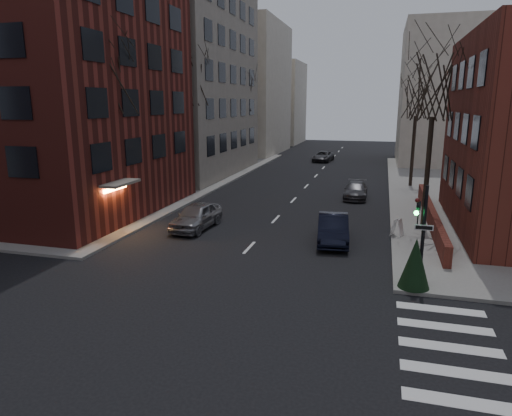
{
  "coord_description": "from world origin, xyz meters",
  "views": [
    {
      "loc": [
        6.24,
        -9.3,
        7.27
      ],
      "look_at": [
        0.24,
        12.43,
        2.0
      ],
      "focal_mm": 32.0,
      "sensor_mm": 36.0,
      "label": 1
    }
  ],
  "objects_px": {
    "tree_left_c": "(243,95)",
    "sandwich_board": "(397,227)",
    "tree_left_b": "(193,81)",
    "tree_right_a": "(435,87)",
    "tree_left_a": "(108,80)",
    "streetlamp_far": "(254,129)",
    "traffic_signal": "(421,241)",
    "car_lane_far": "(323,156)",
    "streetlamp_near": "(181,144)",
    "tree_right_b": "(417,98)",
    "parked_sedan": "(333,229)",
    "car_lane_silver": "(196,216)",
    "car_lane_gray": "(356,190)",
    "evergreen_shrub": "(415,263)"
  },
  "relations": [
    {
      "from": "tree_right_b",
      "to": "car_lane_silver",
      "type": "xyz_separation_m",
      "value": [
        -12.78,
        -17.37,
        -6.83
      ]
    },
    {
      "from": "tree_left_c",
      "to": "sandwich_board",
      "type": "height_order",
      "value": "tree_left_c"
    },
    {
      "from": "tree_left_b",
      "to": "traffic_signal",
      "type": "bearing_deg",
      "value": -45.46
    },
    {
      "from": "tree_left_b",
      "to": "tree_right_b",
      "type": "height_order",
      "value": "tree_left_b"
    },
    {
      "from": "parked_sedan",
      "to": "tree_left_a",
      "type": "bearing_deg",
      "value": 173.77
    },
    {
      "from": "tree_left_b",
      "to": "parked_sedan",
      "type": "relative_size",
      "value": 2.43
    },
    {
      "from": "tree_right_b",
      "to": "parked_sedan",
      "type": "relative_size",
      "value": 2.07
    },
    {
      "from": "tree_left_b",
      "to": "tree_right_a",
      "type": "distance_m",
      "value": 19.35
    },
    {
      "from": "tree_right_b",
      "to": "streetlamp_far",
      "type": "bearing_deg",
      "value": 149.53
    },
    {
      "from": "tree_right_a",
      "to": "evergreen_shrub",
      "type": "relative_size",
      "value": 4.83
    },
    {
      "from": "traffic_signal",
      "to": "streetlamp_near",
      "type": "height_order",
      "value": "streetlamp_near"
    },
    {
      "from": "tree_left_a",
      "to": "tree_right_b",
      "type": "distance_m",
      "value": 25.19
    },
    {
      "from": "sandwich_board",
      "to": "tree_right_b",
      "type": "bearing_deg",
      "value": 106.28
    },
    {
      "from": "car_lane_far",
      "to": "parked_sedan",
      "type": "bearing_deg",
      "value": -75.89
    },
    {
      "from": "streetlamp_far",
      "to": "sandwich_board",
      "type": "bearing_deg",
      "value": -59.48
    },
    {
      "from": "tree_left_c",
      "to": "sandwich_board",
      "type": "relative_size",
      "value": 10.35
    },
    {
      "from": "tree_left_a",
      "to": "traffic_signal",
      "type": "bearing_deg",
      "value": -16.65
    },
    {
      "from": "traffic_signal",
      "to": "tree_right_b",
      "type": "bearing_deg",
      "value": 87.85
    },
    {
      "from": "parked_sedan",
      "to": "tree_left_c",
      "type": "bearing_deg",
      "value": 109.64
    },
    {
      "from": "tree_right_a",
      "to": "car_lane_far",
      "type": "xyz_separation_m",
      "value": [
        -9.6,
        29.65,
        -7.4
      ]
    },
    {
      "from": "tree_right_a",
      "to": "evergreen_shrub",
      "type": "distance_m",
      "value": 11.77
    },
    {
      "from": "tree_right_b",
      "to": "car_lane_silver",
      "type": "relative_size",
      "value": 2.07
    },
    {
      "from": "traffic_signal",
      "to": "tree_left_a",
      "type": "height_order",
      "value": "tree_left_a"
    },
    {
      "from": "tree_left_b",
      "to": "tree_right_a",
      "type": "xyz_separation_m",
      "value": [
        17.6,
        -8.0,
        -0.88
      ]
    },
    {
      "from": "streetlamp_near",
      "to": "car_lane_far",
      "type": "height_order",
      "value": "streetlamp_near"
    },
    {
      "from": "tree_left_a",
      "to": "car_lane_gray",
      "type": "xyz_separation_m",
      "value": [
        13.28,
        11.95,
        -7.86
      ]
    },
    {
      "from": "car_lane_silver",
      "to": "tree_left_b",
      "type": "bearing_deg",
      "value": 116.2
    },
    {
      "from": "tree_left_c",
      "to": "tree_right_a",
      "type": "xyz_separation_m",
      "value": [
        17.6,
        -22.0,
        0.0
      ]
    },
    {
      "from": "parked_sedan",
      "to": "tree_right_a",
      "type": "bearing_deg",
      "value": 32.48
    },
    {
      "from": "traffic_signal",
      "to": "car_lane_gray",
      "type": "height_order",
      "value": "traffic_signal"
    },
    {
      "from": "streetlamp_near",
      "to": "tree_right_b",
      "type": "bearing_deg",
      "value": 30.47
    },
    {
      "from": "car_lane_gray",
      "to": "evergreen_shrub",
      "type": "height_order",
      "value": "evergreen_shrub"
    },
    {
      "from": "tree_left_b",
      "to": "streetlamp_far",
      "type": "xyz_separation_m",
      "value": [
        0.6,
        16.0,
        -4.68
      ]
    },
    {
      "from": "traffic_signal",
      "to": "tree_left_c",
      "type": "bearing_deg",
      "value": 118.36
    },
    {
      "from": "streetlamp_near",
      "to": "sandwich_board",
      "type": "xyz_separation_m",
      "value": [
        15.5,
        -6.29,
        -3.62
      ]
    },
    {
      "from": "tree_right_b",
      "to": "streetlamp_far",
      "type": "height_order",
      "value": "tree_right_b"
    },
    {
      "from": "tree_left_a",
      "to": "streetlamp_far",
      "type": "xyz_separation_m",
      "value": [
        0.6,
        28.0,
        -4.23
      ]
    },
    {
      "from": "tree_left_a",
      "to": "parked_sedan",
      "type": "height_order",
      "value": "tree_left_a"
    },
    {
      "from": "tree_left_b",
      "to": "car_lane_far",
      "type": "distance_m",
      "value": 24.52
    },
    {
      "from": "car_lane_silver",
      "to": "car_lane_gray",
      "type": "relative_size",
      "value": 1.05
    },
    {
      "from": "parked_sedan",
      "to": "sandwich_board",
      "type": "height_order",
      "value": "parked_sedan"
    },
    {
      "from": "streetlamp_near",
      "to": "traffic_signal",
      "type": "bearing_deg",
      "value": -38.87
    },
    {
      "from": "tree_left_b",
      "to": "sandwich_board",
      "type": "distance_m",
      "value": 20.83
    },
    {
      "from": "tree_left_b",
      "to": "car_lane_far",
      "type": "relative_size",
      "value": 2.4
    },
    {
      "from": "tree_left_b",
      "to": "tree_right_a",
      "type": "height_order",
      "value": "tree_left_b"
    },
    {
      "from": "tree_left_c",
      "to": "streetlamp_far",
      "type": "distance_m",
      "value": 4.33
    },
    {
      "from": "car_lane_silver",
      "to": "evergreen_shrub",
      "type": "relative_size",
      "value": 2.2
    },
    {
      "from": "tree_right_b",
      "to": "parked_sedan",
      "type": "distance_m",
      "value": 19.76
    },
    {
      "from": "traffic_signal",
      "to": "streetlamp_near",
      "type": "xyz_separation_m",
      "value": [
        -16.14,
        13.01,
        2.33
      ]
    },
    {
      "from": "sandwich_board",
      "to": "parked_sedan",
      "type": "bearing_deg",
      "value": -132.41
    }
  ]
}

